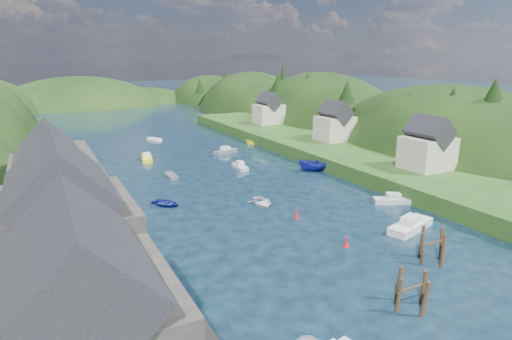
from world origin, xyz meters
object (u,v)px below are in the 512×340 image
piling_cluster_near (411,294)px  channel_buoy_near (346,242)px  channel_buoy_far (297,214)px  piling_cluster_far (432,248)px

piling_cluster_near → channel_buoy_near: bearing=76.3°
piling_cluster_near → channel_buoy_far: 21.01m
piling_cluster_far → channel_buoy_far: piling_cluster_far is taller
piling_cluster_far → channel_buoy_far: size_ratio=3.48×
piling_cluster_near → channel_buoy_far: bearing=82.8°
channel_buoy_far → channel_buoy_near: bearing=-89.0°
piling_cluster_far → channel_buoy_near: size_ratio=3.48×
channel_buoy_near → channel_buoy_far: bearing=91.0°
channel_buoy_far → piling_cluster_near: bearing=-97.2°
piling_cluster_near → piling_cluster_far: (8.06, 4.98, 0.13)m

